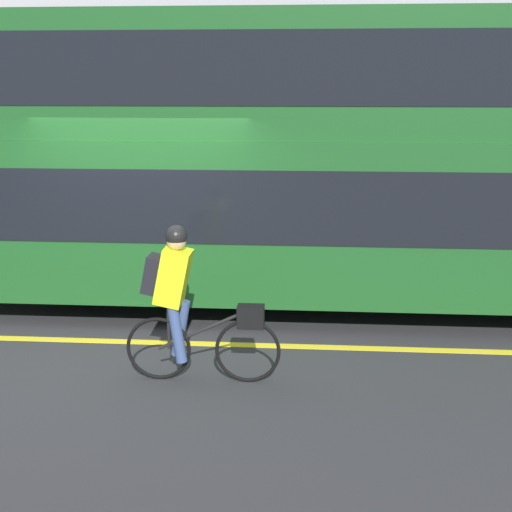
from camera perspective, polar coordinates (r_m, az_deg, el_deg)
ground_plane at (r=8.37m, az=-9.34°, el=-6.62°), size 80.00×80.00×0.00m
road_center_line at (r=8.30m, az=-9.47°, el=-6.78°), size 50.00×0.14×0.01m
sidewalk_curb at (r=12.84m, az=-4.35°, el=1.07°), size 60.00×2.50×0.16m
building_facade at (r=13.99m, az=-3.76°, el=19.36°), size 60.00×0.30×8.53m
bus at (r=9.15m, az=5.79°, el=8.43°), size 9.94×2.42×3.68m
cyclist_on_bike at (r=6.94m, az=-5.70°, el=-3.37°), size 1.53×0.32×1.57m
trash_bin at (r=12.48m, az=0.59°, el=3.48°), size 0.47×0.47×1.01m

